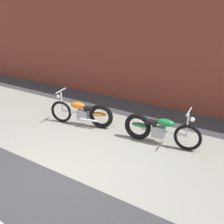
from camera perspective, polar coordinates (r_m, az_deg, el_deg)
name	(u,v)px	position (r m, az deg, el deg)	size (l,w,h in m)	color
ground_plane	(62,174)	(5.71, -11.06, -13.28)	(80.00, 80.00, 0.00)	#38383A
sidewalk_slab	(108,141)	(6.86, -0.94, -6.43)	(36.00, 3.50, 0.01)	gray
brick_building_wall	(166,19)	(9.13, 11.85, 19.34)	(36.00, 0.50, 5.87)	brown
motorcycle_orange	(85,113)	(7.64, -5.90, -0.25)	(1.97, 0.74, 1.03)	black
motorcycle_green	(156,129)	(6.70, 9.61, -3.71)	(2.00, 0.58, 1.03)	black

